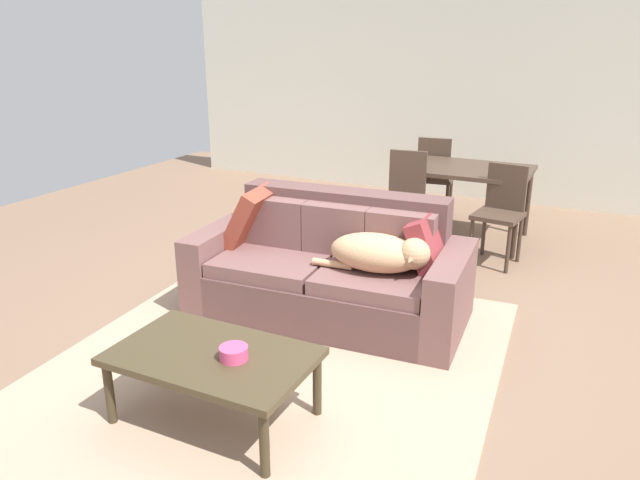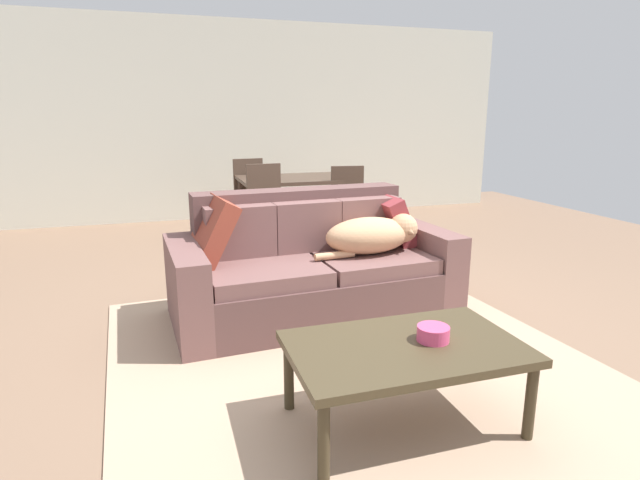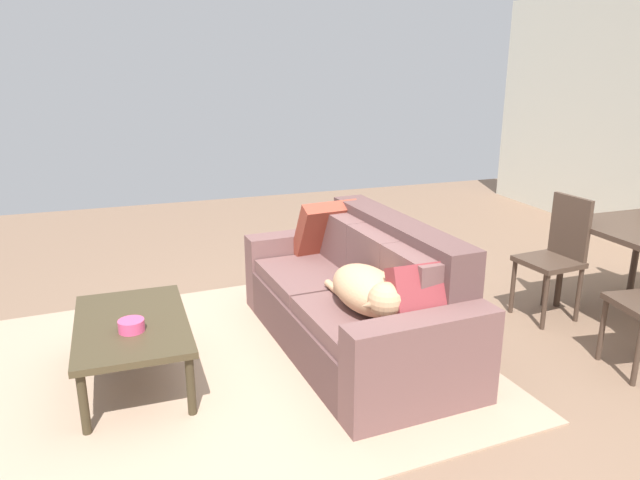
{
  "view_description": "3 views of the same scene",
  "coord_description": "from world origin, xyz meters",
  "px_view_note": "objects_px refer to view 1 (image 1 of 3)",
  "views": [
    {
      "loc": [
        1.67,
        -3.76,
        2.04
      ],
      "look_at": [
        -0.07,
        -0.21,
        0.68
      ],
      "focal_mm": 34.2,
      "sensor_mm": 36.0,
      "label": 1
    },
    {
      "loc": [
        -1.13,
        -3.39,
        1.44
      ],
      "look_at": [
        -0.09,
        -0.06,
        0.59
      ],
      "focal_mm": 28.76,
      "sensor_mm": 36.0,
      "label": 2
    },
    {
      "loc": [
        3.41,
        -1.44,
        1.95
      ],
      "look_at": [
        -0.35,
        -0.13,
        0.73
      ],
      "focal_mm": 33.48,
      "sensor_mm": 36.0,
      "label": 3
    }
  ],
  "objects_px": {
    "couch": "(331,271)",
    "dining_chair_near_right": "(501,209)",
    "bowl_on_coffee_table": "(234,353)",
    "coffee_table": "(213,360)",
    "throw_pillow_by_left_arm": "(250,217)",
    "dining_chair_far_left": "(434,174)",
    "dining_chair_near_left": "(404,196)",
    "dog_on_left_cushion": "(381,253)",
    "dining_table": "(466,174)",
    "throw_pillow_by_right_arm": "(428,244)"
  },
  "relations": [
    {
      "from": "throw_pillow_by_left_arm",
      "to": "dining_chair_near_right",
      "type": "distance_m",
      "value": 2.33
    },
    {
      "from": "dining_table",
      "to": "coffee_table",
      "type": "bearing_deg",
      "value": -97.05
    },
    {
      "from": "throw_pillow_by_right_arm",
      "to": "coffee_table",
      "type": "bearing_deg",
      "value": -113.35
    },
    {
      "from": "bowl_on_coffee_table",
      "to": "dining_chair_near_right",
      "type": "relative_size",
      "value": 0.17
    },
    {
      "from": "dining_chair_near_left",
      "to": "dining_chair_far_left",
      "type": "xyz_separation_m",
      "value": [
        -0.03,
        1.14,
        -0.01
      ]
    },
    {
      "from": "dog_on_left_cushion",
      "to": "dining_chair_near_right",
      "type": "bearing_deg",
      "value": 71.03
    },
    {
      "from": "dining_chair_near_right",
      "to": "coffee_table",
      "type": "bearing_deg",
      "value": -98.45
    },
    {
      "from": "dining_table",
      "to": "dog_on_left_cushion",
      "type": "bearing_deg",
      "value": -90.73
    },
    {
      "from": "dining_chair_near_right",
      "to": "dining_table",
      "type": "bearing_deg",
      "value": 138.62
    },
    {
      "from": "dining_chair_near_left",
      "to": "throw_pillow_by_right_arm",
      "type": "bearing_deg",
      "value": -71.53
    },
    {
      "from": "coffee_table",
      "to": "dining_chair_near_left",
      "type": "xyz_separation_m",
      "value": [
        0.01,
        3.14,
        0.16
      ]
    },
    {
      "from": "throw_pillow_by_left_arm",
      "to": "couch",
      "type": "bearing_deg",
      "value": -0.74
    },
    {
      "from": "bowl_on_coffee_table",
      "to": "dining_chair_far_left",
      "type": "height_order",
      "value": "dining_chair_far_left"
    },
    {
      "from": "throw_pillow_by_left_arm",
      "to": "dining_chair_near_left",
      "type": "xyz_separation_m",
      "value": [
        0.72,
        1.63,
        -0.14
      ]
    },
    {
      "from": "dining_table",
      "to": "dining_chair_near_right",
      "type": "bearing_deg",
      "value": -49.05
    },
    {
      "from": "bowl_on_coffee_table",
      "to": "dining_chair_far_left",
      "type": "distance_m",
      "value": 4.28
    },
    {
      "from": "coffee_table",
      "to": "dining_chair_near_left",
      "type": "distance_m",
      "value": 3.15
    },
    {
      "from": "couch",
      "to": "bowl_on_coffee_table",
      "type": "relative_size",
      "value": 13.62
    },
    {
      "from": "bowl_on_coffee_table",
      "to": "dining_chair_near_right",
      "type": "distance_m",
      "value": 3.27
    },
    {
      "from": "dining_chair_far_left",
      "to": "dining_chair_near_right",
      "type": "bearing_deg",
      "value": 122.87
    },
    {
      "from": "throw_pillow_by_right_arm",
      "to": "dining_chair_far_left",
      "type": "distance_m",
      "value": 2.77
    },
    {
      "from": "coffee_table",
      "to": "throw_pillow_by_left_arm",
      "type": "bearing_deg",
      "value": 115.14
    },
    {
      "from": "throw_pillow_by_left_arm",
      "to": "coffee_table",
      "type": "xyz_separation_m",
      "value": [
        0.71,
        -1.52,
        -0.3
      ]
    },
    {
      "from": "dining_chair_near_right",
      "to": "dog_on_left_cushion",
      "type": "bearing_deg",
      "value": -97.62
    },
    {
      "from": "dining_chair_near_left",
      "to": "coffee_table",
      "type": "bearing_deg",
      "value": -95.74
    },
    {
      "from": "dining_table",
      "to": "dining_chair_near_left",
      "type": "height_order",
      "value": "dining_chair_near_left"
    },
    {
      "from": "throw_pillow_by_right_arm",
      "to": "dining_chair_far_left",
      "type": "xyz_separation_m",
      "value": [
        -0.71,
        2.67,
        -0.11
      ]
    },
    {
      "from": "coffee_table",
      "to": "dining_chair_far_left",
      "type": "xyz_separation_m",
      "value": [
        -0.02,
        4.28,
        0.14
      ]
    },
    {
      "from": "dog_on_left_cushion",
      "to": "dining_chair_near_left",
      "type": "distance_m",
      "value": 1.81
    },
    {
      "from": "dog_on_left_cushion",
      "to": "throw_pillow_by_right_arm",
      "type": "relative_size",
      "value": 2.14
    },
    {
      "from": "throw_pillow_by_left_arm",
      "to": "coffee_table",
      "type": "height_order",
      "value": "throw_pillow_by_left_arm"
    },
    {
      "from": "dining_chair_near_right",
      "to": "dining_chair_near_left",
      "type": "bearing_deg",
      "value": -170.42
    },
    {
      "from": "couch",
      "to": "throw_pillow_by_right_arm",
      "type": "distance_m",
      "value": 0.76
    },
    {
      "from": "couch",
      "to": "coffee_table",
      "type": "xyz_separation_m",
      "value": [
        0.01,
        -1.51,
        0.03
      ]
    },
    {
      "from": "throw_pillow_by_left_arm",
      "to": "dining_chair_far_left",
      "type": "height_order",
      "value": "dining_chair_far_left"
    },
    {
      "from": "coffee_table",
      "to": "dining_chair_far_left",
      "type": "bearing_deg",
      "value": 90.26
    },
    {
      "from": "couch",
      "to": "dining_chair_near_right",
      "type": "distance_m",
      "value": 1.91
    },
    {
      "from": "bowl_on_coffee_table",
      "to": "dining_table",
      "type": "height_order",
      "value": "dining_table"
    },
    {
      "from": "dining_chair_far_left",
      "to": "dog_on_left_cushion",
      "type": "bearing_deg",
      "value": 91.4
    },
    {
      "from": "couch",
      "to": "dining_table",
      "type": "bearing_deg",
      "value": 74.4
    },
    {
      "from": "dining_chair_far_left",
      "to": "couch",
      "type": "bearing_deg",
      "value": 82.9
    },
    {
      "from": "couch",
      "to": "dining_chair_near_right",
      "type": "bearing_deg",
      "value": 57.34
    },
    {
      "from": "couch",
      "to": "dining_table",
      "type": "height_order",
      "value": "couch"
    },
    {
      "from": "throw_pillow_by_right_arm",
      "to": "throw_pillow_by_left_arm",
      "type": "bearing_deg",
      "value": -176.32
    },
    {
      "from": "throw_pillow_by_right_arm",
      "to": "bowl_on_coffee_table",
      "type": "relative_size",
      "value": 2.52
    },
    {
      "from": "bowl_on_coffee_table",
      "to": "dining_chair_near_left",
      "type": "bearing_deg",
      "value": 92.4
    },
    {
      "from": "couch",
      "to": "throw_pillow_by_right_arm",
      "type": "xyz_separation_m",
      "value": [
        0.7,
        0.1,
        0.29
      ]
    },
    {
      "from": "dining_table",
      "to": "dining_chair_near_left",
      "type": "bearing_deg",
      "value": -128.76
    },
    {
      "from": "dog_on_left_cushion",
      "to": "throw_pillow_by_right_arm",
      "type": "height_order",
      "value": "throw_pillow_by_right_arm"
    },
    {
      "from": "coffee_table",
      "to": "dining_chair_near_left",
      "type": "height_order",
      "value": "dining_chair_near_left"
    }
  ]
}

